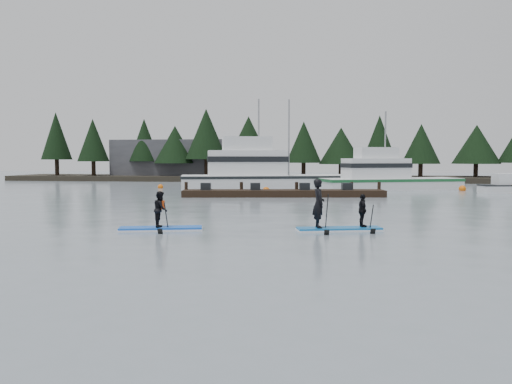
# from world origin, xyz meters

# --- Properties ---
(ground) EXTENTS (160.00, 160.00, 0.00)m
(ground) POSITION_xyz_m (0.00, 0.00, 0.00)
(ground) COLOR gray
(ground) RESTS_ON ground
(far_shore) EXTENTS (70.00, 8.00, 0.60)m
(far_shore) POSITION_xyz_m (0.00, 42.00, 0.30)
(far_shore) COLOR #2D281E
(far_shore) RESTS_ON ground
(treeline) EXTENTS (60.00, 4.00, 8.00)m
(treeline) POSITION_xyz_m (0.00, 42.00, 0.00)
(treeline) COLOR black
(treeline) RESTS_ON ground
(waterfront_building) EXTENTS (18.00, 6.00, 5.00)m
(waterfront_building) POSITION_xyz_m (-14.00, 44.00, 2.50)
(waterfront_building) COLOR #4C4C51
(waterfront_building) RESTS_ON ground
(fishing_boat_large) EXTENTS (16.34, 8.35, 9.10)m
(fishing_boat_large) POSITION_xyz_m (-2.47, 28.30, 0.68)
(fishing_boat_large) COLOR silver
(fishing_boat_large) RESTS_ON ground
(fishing_boat_medium) EXTENTS (12.67, 7.39, 7.58)m
(fishing_boat_medium) POSITION_xyz_m (8.78, 27.44, 0.52)
(fishing_boat_medium) COLOR silver
(fishing_boat_medium) RESTS_ON ground
(floating_dock) EXTENTS (14.36, 3.89, 0.47)m
(floating_dock) POSITION_xyz_m (0.40, 17.62, 0.24)
(floating_dock) COLOR black
(floating_dock) RESTS_ON ground
(buoy_c) EXTENTS (0.59, 0.59, 0.59)m
(buoy_c) POSITION_xyz_m (14.74, 25.97, 0.00)
(buoy_c) COLOR orange
(buoy_c) RESTS_ON ground
(buoy_a) EXTENTS (0.48, 0.48, 0.48)m
(buoy_a) POSITION_xyz_m (-11.43, 25.91, 0.00)
(buoy_a) COLOR orange
(buoy_a) RESTS_ON ground
(buoy_b) EXTENTS (0.58, 0.58, 0.58)m
(buoy_b) POSITION_xyz_m (-1.30, 21.59, 0.00)
(buoy_b) COLOR orange
(buoy_b) RESTS_ON ground
(paddleboard_solo) EXTENTS (3.17, 1.47, 1.90)m
(paddleboard_solo) POSITION_xyz_m (-2.90, 0.51, 0.53)
(paddleboard_solo) COLOR blue
(paddleboard_solo) RESTS_ON ground
(paddleboard_duo) EXTENTS (3.26, 1.60, 2.41)m
(paddleboard_duo) POSITION_xyz_m (3.64, 1.27, 0.71)
(paddleboard_duo) COLOR #1265AF
(paddleboard_duo) RESTS_ON ground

